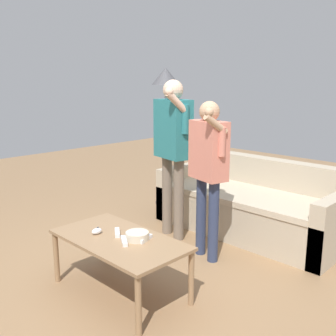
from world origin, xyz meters
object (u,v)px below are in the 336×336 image
snack_bowl (137,236)px  player_left (173,141)px  game_remote_wand_far (124,241)px  couch (251,206)px  game_remote_nunchuk (97,231)px  player_center (208,162)px  game_remote_wand_near (117,233)px  coffee_table (119,244)px  floor_lamp (166,86)px  game_remote_wand_spare (146,239)px

snack_bowl → player_left: player_left is taller
player_left → game_remote_wand_far: size_ratio=10.74×
couch → game_remote_nunchuk: (-0.19, -1.91, 0.19)m
player_center → game_remote_wand_far: player_center is taller
player_center → game_remote_wand_near: player_center is taller
couch → player_left: 1.16m
coffee_table → player_center: player_center is taller
floor_lamp → player_left: floor_lamp is taller
couch → floor_lamp: size_ratio=1.12×
game_remote_wand_far → game_remote_wand_near: bearing=157.9°
snack_bowl → game_remote_wand_spare: snack_bowl is taller
game_remote_nunchuk → floor_lamp: bearing=121.2°
couch → game_remote_wand_far: size_ratio=13.23×
game_remote_nunchuk → floor_lamp: floor_lamp is taller
game_remote_nunchuk → game_remote_wand_spare: 0.41m
couch → snack_bowl: couch is taller
snack_bowl → player_left: 1.33m
game_remote_wand_spare → game_remote_wand_near: bearing=-163.3°
player_center → floor_lamp: bearing=147.6°
coffee_table → snack_bowl: snack_bowl is taller
player_center → game_remote_wand_spare: bearing=-83.6°
floor_lamp → player_center: (1.47, -0.93, -0.65)m
coffee_table → game_remote_wand_spare: size_ratio=7.14×
game_remote_wand_spare → couch: bearing=95.8°
floor_lamp → game_remote_wand_spare: floor_lamp is taller
coffee_table → game_remote_wand_far: (0.10, -0.03, 0.07)m
player_left → player_center: 0.62m
couch → game_remote_wand_spare: 1.74m
game_remote_nunchuk → floor_lamp: size_ratio=0.05×
couch → player_left: bearing=-125.5°
snack_bowl → game_remote_wand_near: bearing=-167.3°
coffee_table → snack_bowl: size_ratio=6.13×
game_remote_wand_near → game_remote_wand_far: size_ratio=0.95×
snack_bowl → game_remote_wand_near: 0.20m
game_remote_wand_near → game_remote_wand_far: (0.17, -0.07, -0.00)m
game_remote_wand_near → game_remote_wand_spare: bearing=16.7°
player_left → player_center: size_ratio=1.13×
coffee_table → player_left: bearing=114.4°
floor_lamp → couch: bearing=-2.5°
floor_lamp → player_center: size_ratio=1.23×
player_left → game_remote_wand_far: bearing=-62.2°
game_remote_wand_near → game_remote_wand_far: 0.18m
snack_bowl → game_remote_wand_spare: (0.06, 0.03, -0.01)m
game_remote_nunchuk → game_remote_wand_near: (0.12, 0.11, -0.01)m
coffee_table → game_remote_wand_near: game_remote_wand_near is taller
game_remote_wand_near → coffee_table: bearing=-27.9°
snack_bowl → game_remote_wand_spare: size_ratio=1.16×
game_remote_wand_spare → game_remote_nunchuk: bearing=-153.8°
game_remote_wand_near → game_remote_wand_far: same height
player_left → game_remote_wand_spare: player_left is taller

